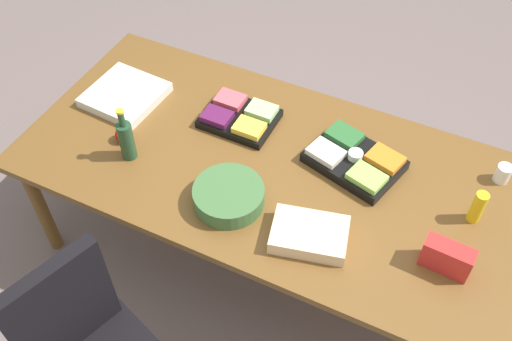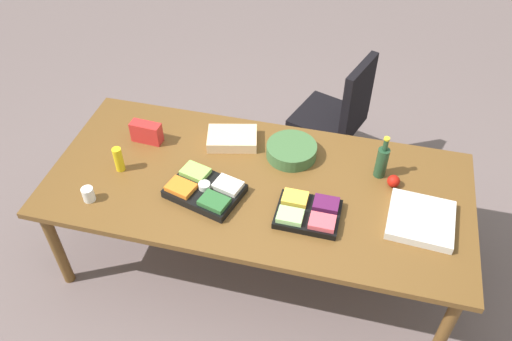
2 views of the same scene
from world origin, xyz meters
The scene contains 12 objects.
ground_plane centered at (0.00, 0.00, 0.00)m, with size 10.00×10.00×0.00m, color #6E5D5C.
conference_table centered at (0.00, 0.00, 0.68)m, with size 2.56×1.16×0.74m.
wine_bottle centered at (0.71, 0.25, 0.85)m, with size 0.08×0.08×0.30m.
apple_red centered at (0.80, 0.17, 0.78)m, with size 0.08×0.08×0.08m, color red.
mustard_bottle centered at (-0.86, -0.09, 0.82)m, with size 0.06×0.06×0.17m, color yellow.
paper_cup centered at (-0.92, -0.38, 0.79)m, with size 0.07×0.07×0.09m, color white.
veggie_tray centered at (-0.28, -0.17, 0.78)m, with size 0.48×0.40×0.09m.
chip_bag_red centered at (-0.80, 0.20, 0.81)m, with size 0.20×0.08×0.14m, color red.
fruit_platter centered at (0.34, -0.20, 0.77)m, with size 0.36×0.28×0.07m.
pizza_box centered at (0.96, -0.09, 0.77)m, with size 0.36×0.36×0.05m, color silver.
sheet_cake centered at (-0.25, 0.32, 0.78)m, with size 0.32×0.22×0.07m, color beige.
salad_bowl centered at (0.15, 0.29, 0.78)m, with size 0.32×0.32×0.09m, color #406839.
Camera 1 is at (-0.66, 1.69, 2.80)m, focal length 40.71 mm.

